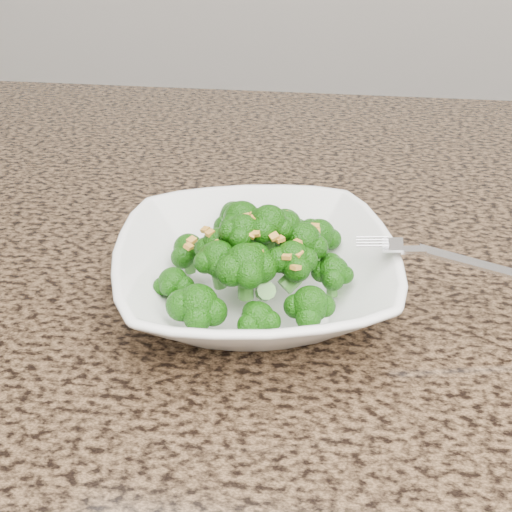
# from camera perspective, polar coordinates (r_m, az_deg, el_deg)

# --- Properties ---
(granite_counter) EXTENTS (1.64, 1.04, 0.03)m
(granite_counter) POSITION_cam_1_polar(r_m,az_deg,el_deg) (0.70, 8.40, -0.14)
(granite_counter) COLOR brown
(granite_counter) RESTS_ON cabinet
(bowl) EXTENTS (0.30, 0.30, 0.06)m
(bowl) POSITION_cam_1_polar(r_m,az_deg,el_deg) (0.58, -0.00, -1.59)
(bowl) COLOR white
(bowl) RESTS_ON granite_counter
(broccoli_pile) EXTENTS (0.22, 0.22, 0.06)m
(broccoli_pile) POSITION_cam_1_polar(r_m,az_deg,el_deg) (0.55, -0.00, 3.85)
(broccoli_pile) COLOR #17580A
(broccoli_pile) RESTS_ON bowl
(garlic_topping) EXTENTS (0.13, 0.13, 0.01)m
(garlic_topping) POSITION_cam_1_polar(r_m,az_deg,el_deg) (0.54, -0.00, 7.12)
(garlic_topping) COLOR gold
(garlic_topping) RESTS_ON broccoli_pile
(fork) EXTENTS (0.18, 0.03, 0.01)m
(fork) POSITION_cam_1_polar(r_m,az_deg,el_deg) (0.56, 14.23, 0.46)
(fork) COLOR silver
(fork) RESTS_ON bowl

